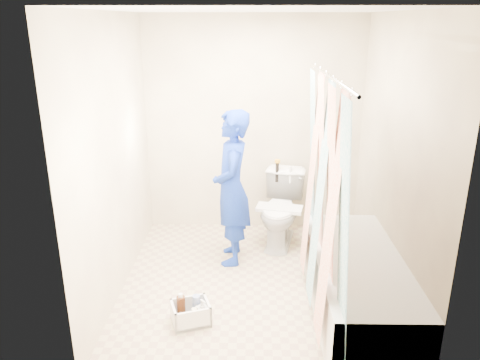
{
  "coord_description": "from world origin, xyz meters",
  "views": [
    {
      "loc": [
        -0.05,
        -3.82,
        2.33
      ],
      "look_at": [
        -0.13,
        0.41,
        0.87
      ],
      "focal_mm": 35.0,
      "sensor_mm": 36.0,
      "label": 1
    }
  ],
  "objects_px": {
    "bathtub": "(357,283)",
    "plumber": "(232,188)",
    "toilet": "(281,210)",
    "cleaning_caddy": "(192,313)"
  },
  "relations": [
    {
      "from": "toilet",
      "to": "bathtub",
      "type": "bearing_deg",
      "value": -54.31
    },
    {
      "from": "plumber",
      "to": "cleaning_caddy",
      "type": "relative_size",
      "value": 4.33
    },
    {
      "from": "toilet",
      "to": "plumber",
      "type": "relative_size",
      "value": 0.5
    },
    {
      "from": "bathtub",
      "to": "plumber",
      "type": "bearing_deg",
      "value": 140.45
    },
    {
      "from": "cleaning_caddy",
      "to": "plumber",
      "type": "bearing_deg",
      "value": 56.39
    },
    {
      "from": "bathtub",
      "to": "cleaning_caddy",
      "type": "xyz_separation_m",
      "value": [
        -1.35,
        -0.19,
        -0.18
      ]
    },
    {
      "from": "bathtub",
      "to": "plumber",
      "type": "relative_size",
      "value": 1.13
    },
    {
      "from": "bathtub",
      "to": "toilet",
      "type": "height_order",
      "value": "toilet"
    },
    {
      "from": "bathtub",
      "to": "plumber",
      "type": "height_order",
      "value": "plumber"
    },
    {
      "from": "bathtub",
      "to": "toilet",
      "type": "distance_m",
      "value": 1.38
    }
  ]
}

